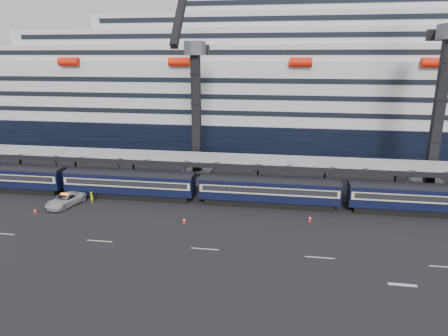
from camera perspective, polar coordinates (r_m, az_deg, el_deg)
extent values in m
plane|color=black|center=(46.75, 15.66, -10.09)|extent=(260.00, 260.00, 0.00)
cube|color=beige|center=(53.49, -29.08, -8.20)|extent=(3.00, 0.15, 0.02)
cube|color=beige|center=(47.27, -17.34, -9.92)|extent=(3.00, 0.15, 0.02)
cube|color=beige|center=(43.55, -2.73, -11.47)|extent=(3.00, 0.15, 0.02)
cube|color=beige|center=(42.97, 13.53, -12.32)|extent=(3.00, 0.15, 0.02)
cube|color=beige|center=(45.65, 29.06, -12.25)|extent=(3.00, 0.15, 0.02)
cube|color=beige|center=(40.78, 24.13, -14.98)|extent=(2.50, 0.40, 0.02)
cube|color=black|center=(69.59, -28.72, -2.49)|extent=(17.48, 2.40, 0.90)
cube|color=black|center=(69.10, -28.91, -1.07)|extent=(19.00, 2.80, 2.70)
cube|color=beige|center=(69.03, -28.95, -0.83)|extent=(18.62, 2.92, 1.05)
cube|color=black|center=(69.01, -28.95, -0.79)|extent=(17.86, 2.98, 0.70)
cube|color=black|center=(68.73, -29.08, 0.13)|extent=(19.00, 2.50, 0.35)
cube|color=black|center=(59.65, -13.26, -3.73)|extent=(17.48, 2.40, 0.90)
cube|color=black|center=(59.09, -13.37, -2.08)|extent=(19.00, 2.80, 2.70)
cube|color=beige|center=(59.00, -13.39, -1.80)|extent=(18.62, 2.92, 1.05)
cube|color=black|center=(58.99, -13.39, -1.76)|extent=(17.86, 2.98, 0.70)
cube|color=black|center=(58.66, -13.46, -0.69)|extent=(19.00, 2.50, 0.35)
cube|color=black|center=(55.45, 6.34, -4.90)|extent=(17.48, 2.40, 0.90)
cube|color=black|center=(54.84, 6.39, -3.14)|extent=(19.00, 2.80, 2.70)
cube|color=beige|center=(54.75, 6.40, -2.84)|extent=(18.62, 2.92, 1.05)
cube|color=black|center=(54.73, 6.40, -2.79)|extent=(17.86, 2.98, 0.70)
cube|color=black|center=(54.38, 6.44, -1.64)|extent=(19.00, 2.50, 0.35)
cube|color=black|center=(58.23, 26.48, -5.51)|extent=(17.48, 2.40, 0.90)
cube|color=black|center=(57.66, 26.70, -3.84)|extent=(19.00, 2.80, 2.70)
cube|color=beige|center=(57.56, 26.74, -3.55)|extent=(18.62, 2.92, 1.05)
cube|color=black|center=(57.55, 26.74, -3.51)|extent=(17.86, 2.98, 0.70)
cube|color=black|center=(57.21, 26.88, -2.42)|extent=(19.00, 2.50, 0.35)
cube|color=gray|center=(58.03, 14.60, 0.75)|extent=(130.00, 6.00, 0.25)
cube|color=black|center=(55.23, 14.85, -0.34)|extent=(130.00, 0.25, 0.70)
cube|color=black|center=(61.00, 14.33, 1.20)|extent=(130.00, 0.25, 0.70)
cube|color=black|center=(75.39, -27.07, 0.80)|extent=(0.25, 0.25, 5.40)
cube|color=black|center=(65.39, -22.78, -0.77)|extent=(0.25, 0.25, 5.40)
cube|color=black|center=(70.01, -20.43, 0.51)|extent=(0.25, 0.25, 5.40)
cube|color=black|center=(60.78, -14.72, -1.23)|extent=(0.25, 0.25, 5.40)
cube|color=black|center=(65.73, -12.80, 0.17)|extent=(0.25, 0.25, 5.40)
cube|color=black|center=(57.55, -5.55, -1.73)|extent=(0.25, 0.25, 5.40)
cube|color=black|center=(62.75, -4.28, -0.21)|extent=(0.25, 0.25, 5.40)
cube|color=black|center=(55.95, 4.42, -2.21)|extent=(0.25, 0.25, 5.40)
cube|color=black|center=(61.29, 4.86, -0.61)|extent=(0.25, 0.25, 5.40)
cube|color=black|center=(56.11, 14.66, -2.64)|extent=(0.25, 0.25, 5.40)
cube|color=black|center=(61.44, 14.20, -1.01)|extent=(0.25, 0.25, 5.40)
cube|color=black|center=(58.02, 24.54, -2.98)|extent=(0.25, 0.25, 5.40)
cube|color=black|center=(63.19, 23.26, -1.37)|extent=(0.25, 0.25, 5.40)
cube|color=black|center=(89.59, 12.72, 4.82)|extent=(200.00, 28.00, 7.00)
cube|color=silver|center=(88.34, 13.10, 10.87)|extent=(190.00, 26.88, 12.00)
cube|color=silver|center=(88.07, 13.41, 15.73)|extent=(160.00, 24.64, 3.00)
cube|color=black|center=(75.74, 14.07, 15.75)|extent=(153.60, 0.12, 0.90)
cube|color=silver|center=(88.14, 13.54, 17.68)|extent=(124.00, 21.84, 3.00)
cube|color=black|center=(77.21, 14.14, 17.97)|extent=(119.04, 0.12, 0.90)
cube|color=silver|center=(88.32, 13.67, 19.62)|extent=(90.00, 19.04, 3.00)
cube|color=black|center=(78.80, 14.20, 20.11)|extent=(86.40, 0.12, 0.90)
cube|color=silver|center=(88.59, 13.81, 21.55)|extent=(56.00, 16.24, 3.00)
cube|color=black|center=(80.49, 14.27, 22.15)|extent=(53.76, 0.12, 0.90)
cylinder|color=#FF1F08|center=(85.00, -21.29, 13.98)|extent=(4.00, 1.60, 1.60)
cylinder|color=#FF1F08|center=(76.53, -6.38, 14.83)|extent=(4.00, 1.60, 1.60)
cylinder|color=#FF1F08|center=(73.87, 10.89, 14.62)|extent=(4.00, 1.60, 1.60)
cylinder|color=#FF1F08|center=(77.62, 27.79, 13.19)|extent=(4.00, 1.60, 1.60)
cube|color=#4A4C51|center=(65.29, -3.81, -1.12)|extent=(4.50, 4.50, 2.00)
cube|color=black|center=(63.12, -3.97, 7.60)|extent=(1.30, 1.30, 18.00)
cube|color=#4A4C51|center=(62.49, -4.15, 16.71)|extent=(2.60, 3.20, 2.00)
cube|color=black|center=(64.95, -3.63, 16.69)|extent=(0.90, 5.04, 0.90)
cube|color=black|center=(67.41, -3.14, 16.49)|extent=(2.20, 1.60, 1.60)
cube|color=#4A4C51|center=(66.18, 27.05, -2.63)|extent=(4.50, 4.50, 2.00)
cube|color=black|center=(63.91, 28.28, 6.78)|extent=(1.30, 1.30, 20.00)
cube|color=black|center=(66.14, 28.77, 16.59)|extent=(0.90, 5.60, 0.90)
cube|color=black|center=(68.79, 27.97, 16.42)|extent=(2.20, 1.60, 1.60)
imported|color=#A9ABB0|center=(59.10, -21.71, -4.26)|extent=(3.96, 6.35, 1.64)
imported|color=#D7DF0B|center=(58.91, -18.38, -4.00)|extent=(0.71, 0.65, 1.63)
cube|color=#FF1F08|center=(58.17, -25.34, -5.84)|extent=(0.37, 0.37, 0.04)
cone|color=#FF1F08|center=(58.05, -25.39, -5.50)|extent=(0.31, 0.31, 0.70)
cylinder|color=white|center=(58.05, -25.39, -5.50)|extent=(0.26, 0.26, 0.12)
cube|color=#FF1F08|center=(58.70, -20.99, -5.15)|extent=(0.37, 0.37, 0.04)
cone|color=#FF1F08|center=(58.57, -21.02, -4.81)|extent=(0.31, 0.31, 0.71)
cylinder|color=white|center=(58.57, -21.02, -4.81)|extent=(0.27, 0.27, 0.12)
cube|color=#FF1F08|center=(49.84, -5.69, -7.85)|extent=(0.41, 0.41, 0.04)
cone|color=#FF1F08|center=(49.68, -5.71, -7.42)|extent=(0.35, 0.35, 0.79)
cylinder|color=white|center=(49.68, -5.71, -7.42)|extent=(0.29, 0.29, 0.13)
cube|color=#FF1F08|center=(51.35, 12.16, -7.42)|extent=(0.40, 0.40, 0.04)
cone|color=#FF1F08|center=(51.19, 12.19, -7.01)|extent=(0.34, 0.34, 0.76)
cylinder|color=white|center=(51.19, 12.19, -7.01)|extent=(0.28, 0.28, 0.13)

